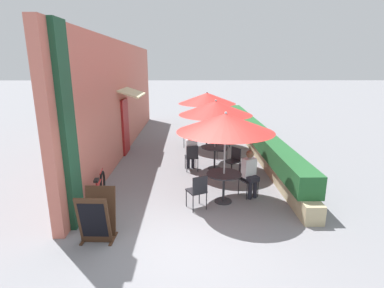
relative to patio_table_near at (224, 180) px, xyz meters
The scene contains 21 objects.
ground_plane 1.97m from the patio_table_near, 119.25° to the right, with size 120.00×120.00×0.00m, color gray.
cafe_facade_wall 6.19m from the patio_table_near, 125.23° to the left, with size 0.98×13.37×4.20m.
planter_hedge 5.27m from the patio_table_near, 69.70° to the left, with size 0.60×12.37×1.01m.
patio_table_near is the anchor object (origin of this frame).
patio_umbrella_near 1.46m from the patio_table_near, ahead, with size 2.34×2.34×2.30m.
cafe_chair_near_left 0.78m from the patio_table_near, 147.87° to the right, with size 0.54×0.54×0.87m.
cafe_chair_near_right 0.78m from the patio_table_near, 32.13° to the left, with size 0.54×0.54×0.87m.
seated_patron_near_right 0.78m from the patio_table_near, 23.87° to the left, with size 0.46×0.50×1.25m.
patio_table_mid 2.47m from the patio_table_near, 90.50° to the left, with size 0.87×0.87×0.75m.
patio_umbrella_mid 2.87m from the patio_table_near, 90.50° to the left, with size 2.34×2.34×2.30m.
cafe_chair_mid_left 1.98m from the patio_table_near, 74.70° to the left, with size 0.56×0.56×0.87m.
cafe_chair_mid_right 3.22m from the patio_table_near, 86.66° to the left, with size 0.52×0.52×0.87m.
cafe_chair_mid_back 2.40m from the patio_table_near, 108.82° to the left, with size 0.46×0.46×0.87m.
seated_patron_mid_back 2.51m from the patio_table_near, 108.38° to the left, with size 0.38×0.44×1.25m.
patio_table_far 5.25m from the patio_table_near, 91.37° to the left, with size 0.87×0.87×0.75m.
patio_umbrella_far 5.45m from the patio_table_near, 91.37° to the left, with size 2.34×2.34×2.30m.
cafe_chair_far_left 5.37m from the patio_table_near, 83.07° to the left, with size 0.40×0.40×0.87m.
cafe_chair_far_right 5.25m from the patio_table_near, 99.86° to the left, with size 0.40×0.40×0.87m.
coffee_cup_far 5.41m from the patio_table_near, 92.17° to the left, with size 0.07×0.07×0.09m.
bicycle_leaning 3.13m from the patio_table_near, behind, with size 0.26×1.65×0.71m.
menu_board 3.14m from the patio_table_near, 148.06° to the right, with size 0.65×0.66×1.02m.
Camera 1 is at (0.06, -5.30, 3.37)m, focal length 28.00 mm.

